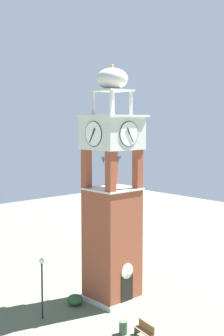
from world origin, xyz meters
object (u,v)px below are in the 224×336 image
at_px(lamp_post, 42,277).
at_px(trash_bin, 123,328).
at_px(clock_tower, 112,208).
at_px(park_bench, 145,330).

height_order(lamp_post, trash_bin, lamp_post).
relative_size(lamp_post, trash_bin, 5.14).
height_order(clock_tower, park_bench, clock_tower).
bearing_deg(clock_tower, trash_bin, -125.15).
xyz_separation_m(lamp_post, trash_bin, (2.42, -5.20, -2.43)).
xyz_separation_m(park_bench, lamp_post, (-3.01, 6.46, 2.34)).
bearing_deg(park_bench, lamp_post, 114.98).
bearing_deg(clock_tower, lamp_post, 172.74).
distance_m(clock_tower, trash_bin, 8.44).
bearing_deg(park_bench, clock_tower, 65.89).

